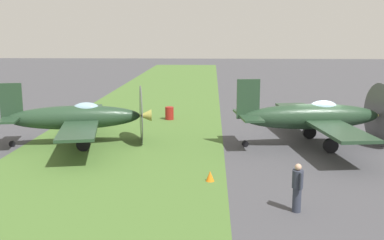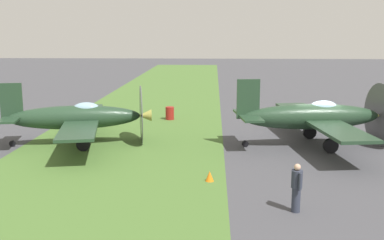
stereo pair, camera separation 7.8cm
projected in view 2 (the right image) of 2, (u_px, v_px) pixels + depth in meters
The scene contains 7 objects.
ground_plane at pixel (315, 142), 26.07m from camera, with size 160.00×160.00×0.00m, color #424247.
grass_verge at pixel (128, 140), 26.56m from camera, with size 120.00×11.00×0.01m, color #476B2D.
airplane_lead at pixel (314, 117), 24.94m from camera, with size 10.87×8.63×3.85m.
airplane_wingman at pixel (78, 117), 25.24m from camera, with size 10.24×8.18×3.63m.
ground_crew_mechanic at pixel (297, 187), 15.81m from camera, with size 0.61×0.38×1.73m.
fuel_drum at pixel (170, 113), 32.59m from camera, with size 0.60×0.60×0.90m, color maroon.
runway_marker_cone at pixel (210, 176), 19.20m from camera, with size 0.36×0.36×0.44m, color orange.
Camera 2 is at (25.66, -5.75, 6.17)m, focal length 43.06 mm.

